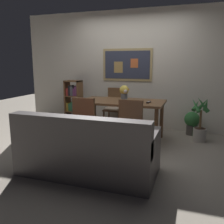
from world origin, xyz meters
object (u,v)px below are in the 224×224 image
potted_palm (200,124)px  dining_chair_near_right (132,122)px  potted_ivy (192,122)px  flower_vase (124,92)px  dining_table (122,106)px  dining_chair_near_left (86,119)px  bookshelf (74,105)px  leather_couch (87,152)px  dining_chair_far_left (115,105)px  tv_remote (149,102)px

potted_palm → dining_chair_near_right: bearing=-135.3°
potted_ivy → flower_vase: bearing=-151.6°
dining_table → dining_chair_near_right: bearing=-61.8°
dining_chair_near_left → potted_ivy: 2.28m
dining_table → bookshelf: bookshelf is taller
flower_vase → leather_couch: bearing=-90.8°
leather_couch → potted_ivy: bearing=61.7°
dining_chair_near_left → leather_couch: bearing=-65.4°
bookshelf → potted_palm: (2.78, -0.31, -0.16)m
dining_chair_far_left → dining_table: bearing=-62.8°
bookshelf → tv_remote: (1.88, -0.71, 0.26)m
potted_ivy → dining_table: bearing=-149.8°
tv_remote → dining_chair_near_right: bearing=-103.0°
dining_chair_near_left → bookshelf: bookshelf is taller
leather_couch → bookshelf: bearing=120.9°
leather_couch → potted_palm: size_ratio=2.04×
potted_palm → tv_remote: potted_palm is taller
potted_ivy → dining_chair_near_right: bearing=-121.6°
dining_table → tv_remote: size_ratio=9.91×
leather_couch → potted_ivy: leather_couch is taller
bookshelf → tv_remote: bookshelf is taller
dining_chair_near_right → flower_vase: size_ratio=3.18×
dining_chair_far_left → bookshelf: 0.97m
dining_chair_near_left → potted_palm: 2.13m
dining_table → dining_chair_near_left: bearing=-117.5°
leather_couch → dining_chair_near_right: bearing=67.5°
dining_table → bookshelf: bearing=155.1°
dining_table → flower_vase: (0.03, 0.07, 0.26)m
dining_chair_near_left → tv_remote: dining_chair_near_left is taller
leather_couch → tv_remote: bearing=71.2°
potted_palm → flower_vase: (-1.41, -0.25, 0.58)m
dining_table → potted_palm: (1.43, 0.32, -0.32)m
potted_palm → flower_vase: size_ratio=3.08×
dining_chair_near_left → potted_palm: (1.83, 1.08, -0.19)m
bookshelf → dining_chair_near_right: bearing=-37.8°
potted_palm → flower_vase: bearing=-169.9°
bookshelf → dining_table: bearing=-24.9°
dining_table → leather_couch: leather_couch is taller
dining_chair_far_left → potted_palm: 1.88m
dining_chair_near_right → flower_vase: bearing=114.4°
leather_couch → flower_vase: flower_vase is taller
potted_ivy → tv_remote: size_ratio=3.01×
leather_couch → potted_palm: 2.42m
dining_chair_far_left → dining_chair_near_left: 1.51m
potted_palm → dining_chair_near_left: bearing=-149.4°
potted_ivy → flower_vase: (-1.26, -0.68, 0.65)m
leather_couch → potted_ivy: size_ratio=3.72×
bookshelf → potted_palm: bookshelf is taller
dining_chair_near_left → flower_vase: bearing=63.0°
dining_chair_far_left → dining_chair_near_left: same height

